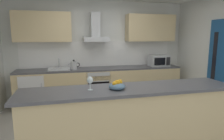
# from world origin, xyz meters

# --- Properties ---
(ground) EXTENTS (5.68, 4.92, 0.02)m
(ground) POSITION_xyz_m (0.00, 0.00, -0.01)
(ground) COLOR gray
(wall_back) EXTENTS (5.68, 0.12, 2.60)m
(wall_back) POSITION_xyz_m (0.00, 2.02, 1.30)
(wall_back) COLOR silver
(wall_back) RESTS_ON ground
(backsplash_tile) EXTENTS (3.98, 0.02, 0.66)m
(backsplash_tile) POSITION_xyz_m (0.00, 1.95, 1.23)
(backsplash_tile) COLOR white
(counter_back) EXTENTS (4.12, 0.60, 0.90)m
(counter_back) POSITION_xyz_m (0.00, 1.64, 0.45)
(counter_back) COLOR #D1B784
(counter_back) RESTS_ON ground
(counter_island) EXTENTS (2.94, 0.64, 1.01)m
(counter_island) POSITION_xyz_m (-0.05, -0.75, 0.51)
(counter_island) COLOR #D1B784
(counter_island) RESTS_ON ground
(upper_cabinets) EXTENTS (4.06, 0.32, 0.70)m
(upper_cabinets) POSITION_xyz_m (-0.00, 1.79, 1.91)
(upper_cabinets) COLOR #D1B784
(side_door) EXTENTS (0.08, 0.85, 2.05)m
(side_door) POSITION_xyz_m (2.32, 0.21, 1.03)
(side_door) COLOR navy
(side_door) RESTS_ON ground
(oven) EXTENTS (0.60, 0.62, 0.80)m
(oven) POSITION_xyz_m (-0.13, 1.61, 0.46)
(oven) COLOR slate
(oven) RESTS_ON ground
(refrigerator) EXTENTS (0.58, 0.60, 0.85)m
(refrigerator) POSITION_xyz_m (-1.65, 1.61, 0.43)
(refrigerator) COLOR white
(refrigerator) RESTS_ON ground
(microwave) EXTENTS (0.50, 0.38, 0.30)m
(microwave) POSITION_xyz_m (1.55, 1.59, 1.05)
(microwave) COLOR #B7BABC
(microwave) RESTS_ON counter_back
(sink) EXTENTS (0.50, 0.40, 0.26)m
(sink) POSITION_xyz_m (-1.04, 1.62, 0.93)
(sink) COLOR silver
(sink) RESTS_ON counter_back
(kettle) EXTENTS (0.29, 0.15, 0.24)m
(kettle) POSITION_xyz_m (-0.69, 1.58, 1.01)
(kettle) COLOR #B7BABC
(kettle) RESTS_ON counter_back
(range_hood) EXTENTS (0.62, 0.45, 0.72)m
(range_hood) POSITION_xyz_m (-0.13, 1.74, 1.79)
(range_hood) COLOR #B7BABC
(wine_glass) EXTENTS (0.08, 0.08, 0.18)m
(wine_glass) POSITION_xyz_m (-0.59, -0.73, 1.13)
(wine_glass) COLOR silver
(wine_glass) RESTS_ON counter_island
(fruit_bowl) EXTENTS (0.22, 0.22, 0.13)m
(fruit_bowl) POSITION_xyz_m (-0.24, -0.77, 1.06)
(fruit_bowl) COLOR slate
(fruit_bowl) RESTS_ON counter_island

